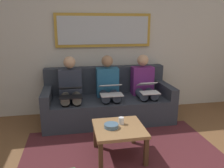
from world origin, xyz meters
The scene contains 13 objects.
wall_rear centered at (0.00, -2.60, 1.30)m, with size 6.00×0.12×2.60m, color beige.
area_rug centered at (0.00, -0.85, 0.00)m, with size 2.60×1.80×0.01m, color #4C1E23.
couch centered at (0.00, -2.12, 0.31)m, with size 2.20×0.90×0.90m.
framed_mirror centered at (0.00, -2.51, 1.55)m, with size 1.75×0.05×0.60m.
coffee_table centered at (0.06, -0.90, 0.34)m, with size 0.62×0.62×0.40m.
cup centered at (0.01, -0.98, 0.45)m, with size 0.07×0.07×0.09m, color silver.
bowl centered at (0.16, -0.90, 0.43)m, with size 0.18×0.18×0.05m, color slate.
person_left centered at (-0.64, -2.05, 0.61)m, with size 0.38×0.58×1.14m.
laptop_white centered at (-0.64, -1.82, 0.63)m, with size 0.30×0.37×0.16m.
person_middle centered at (0.00, -2.05, 0.61)m, with size 0.38×0.58×1.14m.
laptop_silver centered at (0.00, -1.81, 0.63)m, with size 0.35×0.37×0.16m.
person_right centered at (0.64, -2.05, 0.61)m, with size 0.38×0.58×1.14m.
laptop_black centered at (0.64, -1.81, 0.62)m, with size 0.35×0.34×0.15m.
Camera 1 is at (0.62, 1.61, 1.64)m, focal length 35.82 mm.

